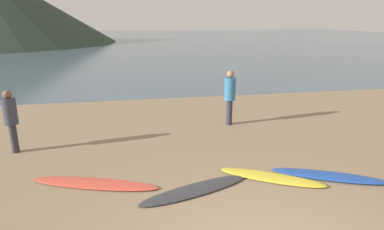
# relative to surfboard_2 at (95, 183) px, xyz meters

# --- Properties ---
(ground_plane) EXTENTS (120.00, 120.00, 0.20)m
(ground_plane) POSITION_rel_surfboard_2_xyz_m (2.47, 6.88, -0.13)
(ground_plane) COLOR #8C7559
(ground_plane) RESTS_ON ground
(ocean_water) EXTENTS (140.00, 100.00, 0.01)m
(ocean_water) POSITION_rel_surfboard_2_xyz_m (2.47, 57.40, -0.03)
(ocean_water) COLOR #475B6B
(ocean_water) RESTS_ON ground
(surfboard_2) EXTENTS (2.67, 1.36, 0.06)m
(surfboard_2) POSITION_rel_surfboard_2_xyz_m (0.00, 0.00, 0.00)
(surfboard_2) COLOR #D84C38
(surfboard_2) RESTS_ON ground
(surfboard_3) EXTENTS (2.43, 1.23, 0.06)m
(surfboard_3) POSITION_rel_surfboard_2_xyz_m (1.97, -0.64, -0.00)
(surfboard_3) COLOR #333338
(surfboard_3) RESTS_ON ground
(surfboard_4) EXTENTS (2.11, 1.58, 0.08)m
(surfboard_4) POSITION_rel_surfboard_2_xyz_m (3.61, -0.46, 0.01)
(surfboard_4) COLOR yellow
(surfboard_4) RESTS_ON ground
(surfboard_5) EXTENTS (2.31, 1.47, 0.09)m
(surfboard_5) POSITION_rel_surfboard_2_xyz_m (4.83, -0.65, 0.01)
(surfboard_5) COLOR #1E479E
(surfboard_5) RESTS_ON ground
(person_0) EXTENTS (0.35, 0.35, 1.73)m
(person_0) POSITION_rel_surfboard_2_xyz_m (3.88, 3.36, 0.99)
(person_0) COLOR #2D2D38
(person_0) RESTS_ON ground
(person_1) EXTENTS (0.32, 0.32, 1.59)m
(person_1) POSITION_rel_surfboard_2_xyz_m (-2.09, 2.18, 0.91)
(person_1) COLOR #2D2D38
(person_1) RESTS_ON ground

